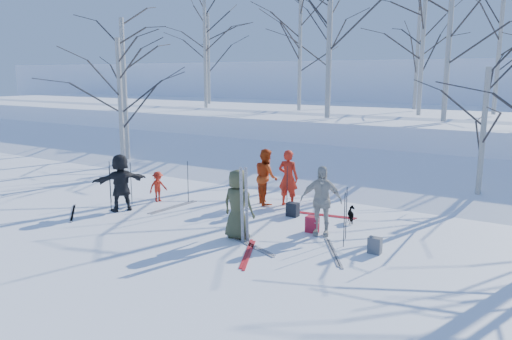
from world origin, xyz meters
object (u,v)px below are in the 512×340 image
Objects in this scene: backpack_grey at (375,245)px; skier_grey_west at (121,182)px; backpack_dark at (293,210)px; backpack_red at (312,224)px; skier_red_seated at (158,187)px; skier_red_north at (288,178)px; dog at (352,215)px; skier_cream_east at (321,201)px; skier_redor_behind at (266,177)px; skier_olive_center at (238,204)px.

skier_grey_west is at bearing -176.34° from backpack_grey.
backpack_dark is (4.67, 2.18, -0.67)m from skier_grey_west.
backpack_red is (5.79, 1.14, -0.66)m from skier_grey_west.
backpack_dark is at bearing -64.70° from skier_red_seated.
dog is at bearing 158.84° from skier_red_north.
skier_red_north is 0.98× the size of skier_cream_east.
skier_red_north is 1.00× the size of skier_redor_behind.
skier_olive_center is at bearing 153.76° from skier_redor_behind.
skier_cream_east is 4.28× the size of backpack_red.
backpack_red is at bearing 126.49° from skier_red_north.
skier_grey_west is 7.74m from backpack_grey.
backpack_grey is 3.47m from backpack_dark.
skier_cream_east is 4.49× the size of backpack_dark.
backpack_grey is at bearing 123.82° from skier_grey_west.
backpack_dark is (-1.69, -0.31, -0.02)m from dog.
skier_cream_east is 1.91m from backpack_dark.
skier_red_north reaches higher than skier_grey_west.
dog is (2.39, -0.68, -0.66)m from skier_red_north.
skier_red_north reaches higher than skier_red_seated.
backpack_red is at bearing -172.09° from skier_redor_behind.
dog is (3.09, -0.51, -0.66)m from skier_redor_behind.
skier_grey_west is (-3.97, -3.17, -0.02)m from skier_red_north.
skier_cream_east reaches higher than skier_red_seated.
skier_redor_behind reaches higher than backpack_red.
backpack_red is at bearing -42.88° from backpack_dark.
skier_red_seated reaches higher than dog.
skier_cream_east is at bearing 130.24° from skier_grey_west.
skier_olive_center is 3.33× the size of dog.
skier_grey_west is 4.13× the size of backpack_red.
backpack_grey is at bearing 90.05° from dog.
skier_red_seated reaches higher than backpack_red.
skier_grey_west is at bearing 33.31° from skier_red_north.
skier_redor_behind reaches higher than backpack_dark.
skier_cream_east reaches higher than backpack_dark.
skier_red_north is 2.96m from skier_cream_east.
skier_red_north reaches higher than backpack_red.
skier_red_north reaches higher than skier_redor_behind.
skier_olive_center is 1.00× the size of skier_red_north.
skier_redor_behind is 3.20m from dog.
skier_red_north reaches higher than dog.
backpack_red is (-0.57, -1.36, -0.01)m from dog.
skier_red_seated is at bearing 71.79° from skier_redor_behind.
skier_red_north reaches higher than skier_olive_center.
backpack_dark is at bearing 137.12° from backpack_red.
skier_grey_west reaches higher than backpack_red.
skier_redor_behind is 3.51m from skier_red_seated.
backpack_dark reaches higher than backpack_grey.
backpack_grey is at bearing -29.22° from backpack_dark.
skier_red_north is 4.64m from backpack_grey.
skier_olive_center reaches higher than backpack_grey.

